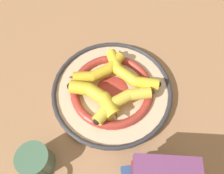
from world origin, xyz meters
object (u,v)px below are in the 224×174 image
(decorative_bowl, at_px, (112,91))
(banana_a, at_px, (128,72))
(coffee_mug, at_px, (36,162))
(banana_c, at_px, (96,97))
(banana_b, at_px, (122,101))
(banana_d, at_px, (99,71))

(decorative_bowl, height_order, banana_a, banana_a)
(decorative_bowl, xyz_separation_m, coffee_mug, (-0.24, -0.15, 0.02))
(banana_c, height_order, coffee_mug, coffee_mug)
(banana_b, height_order, banana_d, banana_b)
(banana_b, xyz_separation_m, banana_c, (-0.07, 0.03, 0.00))
(banana_c, bearing_deg, banana_d, -58.49)
(banana_c, height_order, banana_d, banana_c)
(banana_b, height_order, banana_c, banana_c)
(banana_c, distance_m, banana_d, 0.09)
(banana_a, xyz_separation_m, coffee_mug, (-0.29, -0.17, -0.01))
(banana_c, bearing_deg, decorative_bowl, -102.91)
(banana_a, bearing_deg, banana_b, -60.52)
(decorative_bowl, height_order, banana_c, banana_c)
(banana_c, bearing_deg, banana_b, -155.16)
(decorative_bowl, height_order, coffee_mug, coffee_mug)
(decorative_bowl, relative_size, banana_c, 2.31)
(banana_d, bearing_deg, banana_a, -32.38)
(banana_d, bearing_deg, banana_b, -84.90)
(decorative_bowl, bearing_deg, banana_d, 112.23)
(banana_a, bearing_deg, banana_c, -97.83)
(banana_d, bearing_deg, decorative_bowl, -79.97)
(decorative_bowl, relative_size, banana_b, 1.86)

